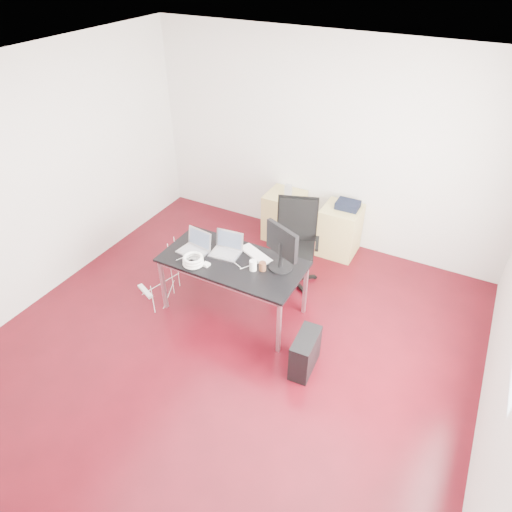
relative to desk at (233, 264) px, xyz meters
The scene contains 18 objects.
room_shell 0.93m from the desk, 58.58° to the right, with size 5.00×5.00×5.00m.
desk is the anchor object (origin of this frame).
office_chair 0.98m from the desk, 67.86° to the left, with size 0.61×0.62×1.08m.
filing_cabinet_left 1.77m from the desk, 95.50° to the left, with size 0.50×0.50×0.70m, color tan.
filing_cabinet_right 1.89m from the desk, 68.57° to the left, with size 0.50×0.50×0.70m, color tan.
pc_tower 1.26m from the desk, 21.68° to the right, with size 0.20×0.45×0.44m, color black.
wastebasket 1.53m from the desk, 91.24° to the left, with size 0.24×0.24×0.28m, color black.
power_strip 1.35m from the desk, 167.46° to the right, with size 0.30×0.06×0.04m, color white.
laptop_left 0.49m from the desk, behind, with size 0.36×0.30×0.23m.
laptop_right 0.21m from the desk, 143.21° to the left, with size 0.36×0.29×0.23m.
monitor 0.64m from the desk, 15.56° to the left, with size 0.43×0.26×0.51m.
keyboard 0.28m from the desk, 49.73° to the left, with size 0.44×0.14×0.02m, color white.
cup_white 0.30m from the desk, ahead, with size 0.08×0.08×0.12m, color white.
cup_brown 0.38m from the desk, ahead, with size 0.08×0.08×0.10m, color brown.
cable_coil 0.45m from the desk, 142.91° to the right, with size 0.24×0.24×0.11m.
power_adapter 0.31m from the desk, 134.36° to the right, with size 0.07×0.07×0.03m, color white.
speaker 1.69m from the desk, 93.30° to the left, with size 0.09×0.08×0.18m, color #9E9E9E.
navy_garment 1.92m from the desk, 67.52° to the left, with size 0.30×0.24×0.09m, color black.
Camera 1 is at (1.87, -2.98, 3.74)m, focal length 32.00 mm.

